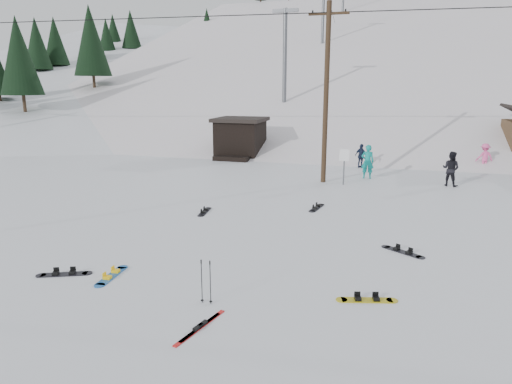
# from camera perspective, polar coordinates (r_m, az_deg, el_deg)

# --- Properties ---
(ground) EXTENTS (200.00, 200.00, 0.00)m
(ground) POSITION_cam_1_polar(r_m,az_deg,el_deg) (12.17, -11.76, -11.49)
(ground) COLOR silver
(ground) RESTS_ON ground
(ski_slope) EXTENTS (60.00, 85.24, 65.97)m
(ski_slope) POSITION_cam_1_polar(r_m,az_deg,el_deg) (67.06, 11.69, -1.66)
(ski_slope) COLOR silver
(ski_slope) RESTS_ON ground
(ridge_left) EXTENTS (47.54, 95.03, 58.38)m
(ridge_left) POSITION_cam_1_polar(r_m,az_deg,el_deg) (72.79, -18.34, -0.08)
(ridge_left) COLOR silver
(ridge_left) RESTS_ON ground
(treeline_left) EXTENTS (20.00, 64.00, 10.00)m
(treeline_left) POSITION_cam_1_polar(r_m,az_deg,el_deg) (63.61, -21.72, 7.86)
(treeline_left) COLOR black
(treeline_left) RESTS_ON ground
(treeline_crest) EXTENTS (50.00, 6.00, 10.00)m
(treeline_crest) POSITION_cam_1_polar(r_m,az_deg,el_deg) (95.92, 13.84, 9.95)
(treeline_crest) COLOR black
(treeline_crest) RESTS_ON ski_slope
(utility_pole) EXTENTS (2.00, 0.26, 9.00)m
(utility_pole) POSITION_cam_1_polar(r_m,az_deg,el_deg) (23.88, 8.77, 12.30)
(utility_pole) COLOR #3A2819
(utility_pole) RESTS_ON ground
(trail_sign) EXTENTS (0.50, 0.09, 1.85)m
(trail_sign) POSITION_cam_1_polar(r_m,az_deg,el_deg) (23.63, 10.97, 3.90)
(trail_sign) COLOR #595B60
(trail_sign) RESTS_ON ground
(lift_hut) EXTENTS (3.40, 4.10, 2.75)m
(lift_hut) POSITION_cam_1_polar(r_m,az_deg,el_deg) (32.52, -1.99, 6.83)
(lift_hut) COLOR black
(lift_hut) RESTS_ON ground
(lift_tower_near) EXTENTS (2.20, 0.36, 8.00)m
(lift_tower_near) POSITION_cam_1_polar(r_m,az_deg,el_deg) (40.84, 3.64, 17.26)
(lift_tower_near) COLOR #595B60
(lift_tower_near) RESTS_ON ski_slope
(lift_tower_mid) EXTENTS (2.20, 0.36, 8.00)m
(lift_tower_mid) POSITION_cam_1_polar(r_m,az_deg,el_deg) (61.09, 8.42, 21.98)
(lift_tower_mid) COLOR #595B60
(lift_tower_mid) RESTS_ON ski_slope
(hero_snowboard) EXTENTS (0.38, 1.49, 0.10)m
(hero_snowboard) POSITION_cam_1_polar(r_m,az_deg,el_deg) (13.09, -17.61, -9.90)
(hero_snowboard) COLOR #1B60B5
(hero_snowboard) RESTS_ON ground
(hero_skis) EXTENTS (0.49, 1.68, 0.09)m
(hero_skis) POSITION_cam_1_polar(r_m,az_deg,el_deg) (10.18, -6.99, -16.38)
(hero_skis) COLOR #AC1211
(hero_skis) RESTS_ON ground
(ski_poles) EXTENTS (0.30, 0.08, 1.08)m
(ski_poles) POSITION_cam_1_polar(r_m,az_deg,el_deg) (10.94, -6.27, -11.04)
(ski_poles) COLOR black
(ski_poles) RESTS_ON ground
(board_scatter_a) EXTENTS (1.38, 0.77, 0.10)m
(board_scatter_a) POSITION_cam_1_polar(r_m,az_deg,el_deg) (13.63, -22.85, -9.40)
(board_scatter_a) COLOR black
(board_scatter_a) RESTS_ON ground
(board_scatter_b) EXTENTS (0.41, 1.40, 0.10)m
(board_scatter_b) POSITION_cam_1_polar(r_m,az_deg,el_deg) (18.59, -6.44, -2.44)
(board_scatter_b) COLOR black
(board_scatter_b) RESTS_ON ground
(board_scatter_d) EXTENTS (1.29, 0.93, 0.10)m
(board_scatter_d) POSITION_cam_1_polar(r_m,az_deg,el_deg) (14.87, 17.86, -7.09)
(board_scatter_d) COLOR black
(board_scatter_d) RESTS_ON ground
(board_scatter_e) EXTENTS (1.43, 0.59, 0.10)m
(board_scatter_e) POSITION_cam_1_polar(r_m,az_deg,el_deg) (11.52, 13.68, -12.94)
(board_scatter_e) COLOR gold
(board_scatter_e) RESTS_ON ground
(board_scatter_f) EXTENTS (0.46, 1.46, 0.10)m
(board_scatter_f) POSITION_cam_1_polar(r_m,az_deg,el_deg) (19.21, 7.59, -1.94)
(board_scatter_f) COLOR black
(board_scatter_f) RESTS_ON ground
(skier_teal) EXTENTS (0.70, 0.48, 1.86)m
(skier_teal) POSITION_cam_1_polar(r_m,az_deg,el_deg) (25.64, 13.77, 3.71)
(skier_teal) COLOR #0D8982
(skier_teal) RESTS_ON ground
(skier_dark) EXTENTS (1.07, 0.98, 1.77)m
(skier_dark) POSITION_cam_1_polar(r_m,az_deg,el_deg) (25.07, 23.17, 2.69)
(skier_dark) COLOR black
(skier_dark) RESTS_ON ground
(skier_pink) EXTENTS (1.17, 0.91, 1.58)m
(skier_pink) POSITION_cam_1_polar(r_m,az_deg,el_deg) (30.79, 26.67, 3.97)
(skier_pink) COLOR #EC5397
(skier_pink) RESTS_ON ground
(skier_navy) EXTENTS (0.93, 0.77, 1.48)m
(skier_navy) POSITION_cam_1_polar(r_m,az_deg,el_deg) (28.88, 13.01, 4.42)
(skier_navy) COLOR #151F36
(skier_navy) RESTS_ON ground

